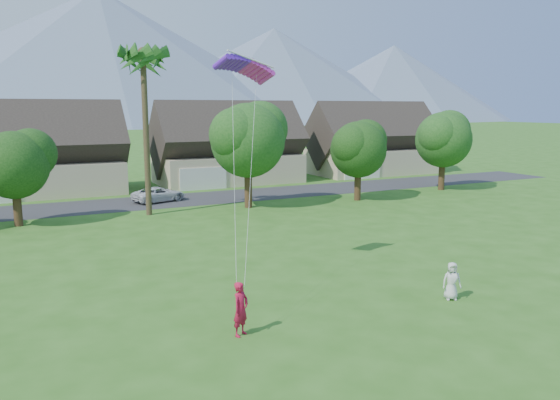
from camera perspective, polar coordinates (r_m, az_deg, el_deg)
ground at (r=18.57m, az=14.38°, el=-16.41°), size 500.00×500.00×0.00m
street at (r=48.49m, az=-12.65°, el=-0.17°), size 90.00×7.00×0.01m
kite_flyer at (r=19.83m, az=-4.12°, el=-11.29°), size 0.86×0.78×1.97m
watcher at (r=24.45m, az=17.51°, el=-8.07°), size 0.94×0.80×1.62m
parked_car at (r=48.42m, az=-12.53°, el=0.59°), size 5.07×3.43×1.29m
mountain_ridge at (r=274.16m, az=-22.32°, el=13.32°), size 540.00×240.00×70.00m
houses_row at (r=56.89m, az=-14.46°, el=4.67°), size 72.75×8.19×8.86m
tree_row at (r=41.76m, az=-12.43°, el=5.05°), size 62.27×6.67×8.45m
fan_palm at (r=42.18m, az=-14.14°, el=14.44°), size 3.00×3.00×13.80m
parafoil_kite at (r=25.42m, az=-3.76°, el=13.85°), size 3.00×1.32×0.50m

